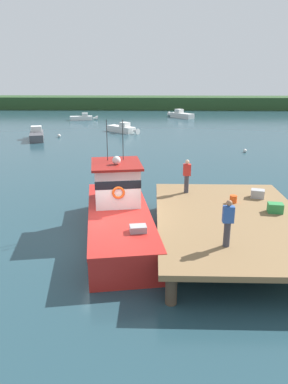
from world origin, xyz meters
TOP-DOWN VIEW (x-y plane):
  - ground_plane at (0.00, 0.00)m, footprint 200.00×200.00m
  - dock at (4.80, 0.00)m, footprint 6.00×9.00m
  - main_fishing_boat at (0.11, 1.07)m, footprint 3.79×9.97m
  - crate_stack_near_edge at (6.49, 2.43)m, footprint 0.70×0.59m
  - crate_single_by_cleat at (6.70, 0.56)m, footprint 0.66×0.52m
  - bait_bucket at (5.21, 1.70)m, footprint 0.32×0.32m
  - deckhand_by_the_boat at (4.08, -2.59)m, footprint 0.36×0.22m
  - deckhand_further_back at (3.24, 3.10)m, footprint 0.36×0.22m
  - moored_boat_far_left at (-9.22, 41.93)m, footprint 4.28×1.78m
  - moored_boat_mid_harbor at (-2.09, 29.87)m, footprint 4.25×3.97m
  - moored_boat_outer_mooring at (5.98, 45.54)m, footprint 4.19×4.73m
  - moored_boat_near_channel at (-10.99, 24.77)m, footprint 2.54×5.45m
  - mooring_buoy_spare_mooring at (-8.92, 26.07)m, footprint 0.35×0.35m
  - mooring_buoy_inshore at (9.85, 18.38)m, footprint 0.32×0.32m
  - far_shoreline at (0.00, 62.00)m, footprint 120.00×8.00m

SIDE VIEW (x-z plane):
  - ground_plane at x=0.00m, z-range 0.00..0.00m
  - mooring_buoy_inshore at x=9.85m, z-range 0.00..0.32m
  - mooring_buoy_spare_mooring at x=-8.92m, z-range 0.00..0.35m
  - moored_boat_far_left at x=-9.22m, z-range -0.17..0.90m
  - moored_boat_mid_harbor at x=-2.09m, z-range -0.19..1.04m
  - moored_boat_outer_mooring at x=5.98m, z-range -0.21..1.13m
  - moored_boat_near_channel at x=-10.99m, z-range -0.21..1.15m
  - main_fishing_boat at x=0.11m, z-range -1.39..3.41m
  - dock at x=4.80m, z-range 0.47..1.67m
  - far_shoreline at x=0.00m, z-range 0.00..2.40m
  - bait_bucket at x=5.21m, z-range 1.20..1.54m
  - crate_stack_near_edge at x=6.49m, z-range 1.20..1.59m
  - crate_single_by_cleat at x=6.70m, z-range 1.20..1.60m
  - deckhand_by_the_boat at x=4.08m, z-range 1.24..2.87m
  - deckhand_further_back at x=3.24m, z-range 1.24..2.87m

